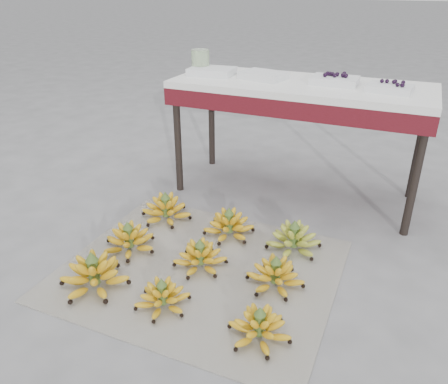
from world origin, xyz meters
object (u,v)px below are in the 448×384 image
at_px(bunch_front_center, 163,297).
at_px(bunch_back_left, 166,210).
at_px(bunch_mid_center, 200,257).
at_px(bunch_front_left, 94,275).
at_px(bunch_front_right, 259,327).
at_px(newspaper_mat, 200,269).
at_px(bunch_mid_left, 129,240).
at_px(bunch_back_right, 294,239).
at_px(bunch_back_center, 229,225).
at_px(tray_left, 264,75).
at_px(bunch_mid_right, 275,275).
at_px(glass_jar, 200,61).
at_px(tray_far_right, 390,88).
at_px(tray_right, 335,80).
at_px(tray_far_left, 212,71).
at_px(vendor_table, 300,96).

height_order(bunch_front_center, bunch_back_left, bunch_back_left).
bearing_deg(bunch_mid_center, bunch_back_left, 119.93).
xyz_separation_m(bunch_front_left, bunch_front_right, (0.77, 0.00, -0.01)).
height_order(newspaper_mat, bunch_mid_left, bunch_mid_left).
xyz_separation_m(bunch_front_left, bunch_back_right, (0.73, 0.65, -0.01)).
xyz_separation_m(bunch_back_center, tray_left, (-0.06, 0.65, 0.67)).
bearing_deg(bunch_mid_right, glass_jar, 138.68).
distance_m(bunch_front_right, bunch_back_center, 0.76).
relative_size(newspaper_mat, bunch_front_right, 5.09).
distance_m(bunch_back_left, bunch_back_center, 0.39).
height_order(bunch_mid_right, glass_jar, glass_jar).
distance_m(bunch_front_left, tray_far_right, 1.75).
bearing_deg(tray_far_right, bunch_back_center, -137.47).
bearing_deg(bunch_back_left, tray_right, 31.15).
height_order(bunch_front_center, bunch_mid_left, bunch_mid_left).
bearing_deg(tray_right, glass_jar, -179.84).
xyz_separation_m(bunch_mid_left, bunch_mid_center, (0.39, 0.01, -0.00)).
relative_size(bunch_front_center, tray_left, 1.00).
relative_size(bunch_front_left, tray_far_right, 1.27).
distance_m(bunch_front_left, bunch_mid_center, 0.49).
bearing_deg(tray_far_right, bunch_back_left, -150.71).
bearing_deg(tray_far_left, bunch_mid_center, -68.39).
distance_m(tray_right, tray_far_right, 0.31).
distance_m(bunch_mid_center, glass_jar, 1.32).
xyz_separation_m(bunch_front_center, bunch_mid_right, (0.39, 0.32, 0.01)).
bearing_deg(tray_right, tray_left, -176.20).
bearing_deg(bunch_back_center, bunch_back_right, -22.06).
xyz_separation_m(tray_left, tray_right, (0.41, 0.03, 0.00)).
xyz_separation_m(bunch_front_right, bunch_mid_center, (-0.41, 0.32, 0.00)).
relative_size(bunch_front_left, bunch_mid_center, 0.96).
xyz_separation_m(bunch_mid_left, tray_far_left, (0.02, 0.96, 0.67)).
relative_size(bunch_back_left, glass_jar, 2.33).
distance_m(bunch_back_center, tray_left, 0.93).
xyz_separation_m(newspaper_mat, tray_left, (-0.06, 0.99, 0.73)).
bearing_deg(bunch_mid_right, tray_right, 98.09).
height_order(bunch_back_right, vendor_table, vendor_table).
bearing_deg(tray_right, bunch_front_right, -88.07).
distance_m(newspaper_mat, bunch_mid_right, 0.37).
relative_size(newspaper_mat, bunch_mid_left, 3.78).
bearing_deg(bunch_back_left, bunch_front_right, -49.66).
xyz_separation_m(bunch_mid_right, vendor_table, (-0.19, 0.96, 0.57)).
xyz_separation_m(bunch_front_right, tray_far_right, (0.26, 1.25, 0.67)).
xyz_separation_m(tray_left, glass_jar, (-0.43, 0.03, 0.05)).
distance_m(bunch_back_center, tray_far_right, 1.12).
distance_m(bunch_front_center, bunch_mid_center, 0.32).
bearing_deg(bunch_mid_center, bunch_mid_right, -17.58).
distance_m(bunch_front_left, tray_left, 1.49).
bearing_deg(vendor_table, tray_right, 9.51).
height_order(bunch_mid_left, tray_far_left, tray_far_left).
distance_m(bunch_front_center, glass_jar, 1.56).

